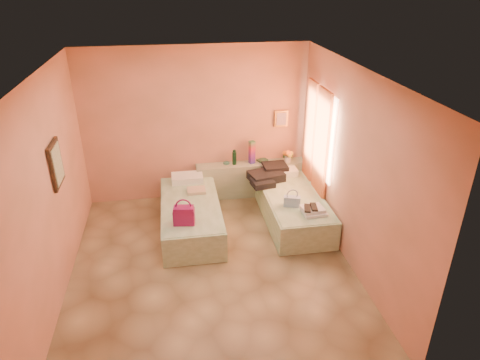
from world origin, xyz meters
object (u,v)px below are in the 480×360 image
Objects in this scene: water_bottle at (234,157)px; towel_stack at (314,211)px; green_book at (262,160)px; magenta_handbag at (184,215)px; flower_vase at (288,155)px; bed_right at (292,207)px; headboard_ledge at (251,179)px; bed_left at (191,216)px; blue_handbag at (292,201)px.

towel_stack is at bearing -60.25° from water_bottle.
green_book is 0.60× the size of magenta_handbag.
bed_right is at bearing -99.38° from flower_vase.
water_bottle is 1.96m from magenta_handbag.
magenta_handbag reaches higher than green_book.
green_book reaches higher than headboard_ledge.
flower_vase is at bearing -3.19° from water_bottle.
flower_vase is at bearing -4.03° from headboard_ledge.
water_bottle is at bearing 119.75° from towel_stack.
bed_left is 7.67× the size of blue_handbag.
blue_handbag reaches higher than bed_right.
headboard_ledge is at bearing 59.59° from magenta_handbag.
headboard_ledge is 7.86× the size of blue_handbag.
green_book is 0.72× the size of blue_handbag.
bed_left is 7.33× the size of flower_vase.
bed_left is at bearing -138.90° from headboard_ledge.
blue_handbag reaches higher than headboard_ledge.
green_book reaches higher than bed_left.
bed_right is (1.73, 0.00, 0.00)m from bed_left.
bed_left is 1.73m from bed_right.
green_book is 1.84m from towel_stack.
blue_handbag is (-0.13, -0.38, 0.33)m from bed_right.
towel_stack is (0.98, -1.72, -0.24)m from water_bottle.
water_bottle is 1.00m from flower_vase.
flower_vase is at bearing 94.17° from blue_handbag.
headboard_ledge is 0.83m from flower_vase.
blue_handbag is (0.71, -1.43, -0.20)m from water_bottle.
towel_stack reaches higher than bed_left.
bed_left is 1.48m from water_bottle.
blue_handbag is at bearing -106.68° from green_book.
flower_vase is 0.78× the size of towel_stack.
flower_vase is at bearing -38.10° from green_book.
green_book is 0.54× the size of towel_stack.
bed_right is (0.52, -1.05, -0.08)m from headboard_ledge.
headboard_ledge is 0.56m from water_bottle.
green_book is 1.51m from blue_handbag.
blue_handbag is at bearing -74.57° from headboard_ledge.
water_bottle is 0.88× the size of magenta_handbag.
flower_vase is at bearing 80.71° from bed_right.
flower_vase is at bearing 46.82° from magenta_handbag.
headboard_ledge reaches higher than towel_stack.
flower_vase reaches higher than bed_left.
bed_left is 10.66× the size of green_book.
green_book is at bearing 164.78° from flower_vase.
bed_left is at bearing -179.91° from bed_right.
water_bottle is 0.56m from green_book.
magenta_handbag is 1.74m from blue_handbag.
bed_right is 7.67× the size of blue_handbag.
blue_handbag is 0.74× the size of towel_stack.
bed_left is 5.71× the size of towel_stack.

